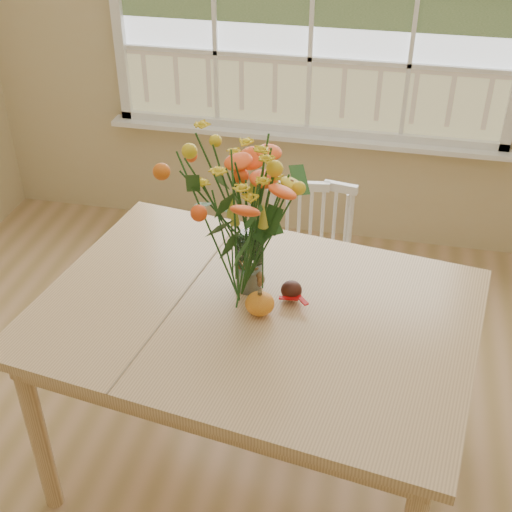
# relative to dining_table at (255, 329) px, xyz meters

# --- Properties ---
(wall_back) EXTENTS (4.00, 0.02, 2.70)m
(wall_back) POSITION_rel_dining_table_xyz_m (-0.10, 1.93, 0.61)
(wall_back) COLOR #CFB884
(wall_back) RESTS_ON floor
(dining_table) EXTENTS (1.70, 1.33, 0.83)m
(dining_table) POSITION_rel_dining_table_xyz_m (0.00, 0.00, 0.00)
(dining_table) COLOR tan
(dining_table) RESTS_ON floor
(windsor_chair) EXTENTS (0.46, 0.44, 0.88)m
(windsor_chair) POSITION_rel_dining_table_xyz_m (0.09, 0.80, -0.24)
(windsor_chair) COLOR white
(windsor_chair) RESTS_ON floor
(flower_vase) EXTENTS (0.48, 0.48, 0.57)m
(flower_vase) POSITION_rel_dining_table_xyz_m (-0.05, 0.13, 0.43)
(flower_vase) COLOR white
(flower_vase) RESTS_ON dining_table
(pumpkin) EXTENTS (0.11, 0.11, 0.08)m
(pumpkin) POSITION_rel_dining_table_xyz_m (0.02, -0.02, 0.13)
(pumpkin) COLOR #D56119
(pumpkin) RESTS_ON dining_table
(turkey_figurine) EXTENTS (0.09, 0.07, 0.11)m
(turkey_figurine) POSITION_rel_dining_table_xyz_m (-0.03, 0.13, 0.14)
(turkey_figurine) COLOR #CCB78C
(turkey_figurine) RESTS_ON dining_table
(dark_gourd) EXTENTS (0.13, 0.11, 0.07)m
(dark_gourd) POSITION_rel_dining_table_xyz_m (0.12, 0.09, 0.13)
(dark_gourd) COLOR #38160F
(dark_gourd) RESTS_ON dining_table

